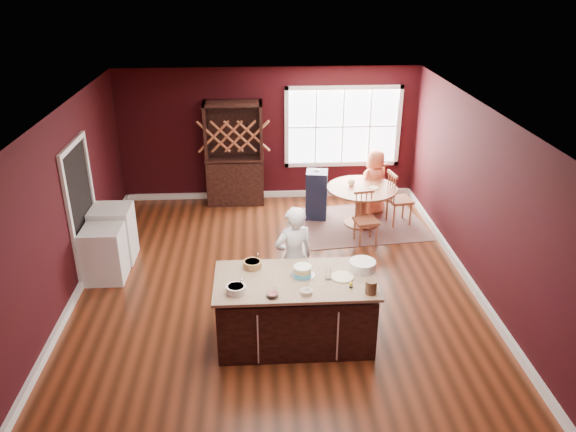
# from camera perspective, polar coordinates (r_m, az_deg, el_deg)

# --- Properties ---
(room_shell) EXTENTS (7.00, 7.00, 7.00)m
(room_shell) POSITION_cam_1_polar(r_m,az_deg,el_deg) (8.17, -1.29, 1.38)
(room_shell) COLOR maroon
(room_shell) RESTS_ON ground
(window) EXTENTS (2.36, 0.10, 1.66)m
(window) POSITION_cam_1_polar(r_m,az_deg,el_deg) (11.53, 5.59, 9.02)
(window) COLOR white
(window) RESTS_ON room_shell
(doorway) EXTENTS (0.08, 1.26, 2.13)m
(doorway) POSITION_cam_1_polar(r_m,az_deg,el_deg) (9.25, -20.14, 0.47)
(doorway) COLOR white
(doorway) RESTS_ON room_shell
(kitchen_island) EXTENTS (2.03, 1.07, 0.92)m
(kitchen_island) POSITION_cam_1_polar(r_m,az_deg,el_deg) (7.34, 0.71, -9.65)
(kitchen_island) COLOR black
(kitchen_island) RESTS_ON ground
(dining_table) EXTENTS (1.30, 1.30, 0.75)m
(dining_table) POSITION_cam_1_polar(r_m,az_deg,el_deg) (10.52, 7.48, 1.82)
(dining_table) COLOR brown
(dining_table) RESTS_ON ground
(baker) EXTENTS (0.66, 0.53, 1.56)m
(baker) POSITION_cam_1_polar(r_m,az_deg,el_deg) (7.84, 0.58, -4.32)
(baker) COLOR silver
(baker) RESTS_ON ground
(layer_cake) EXTENTS (0.32, 0.32, 0.13)m
(layer_cake) POSITION_cam_1_polar(r_m,az_deg,el_deg) (7.13, 1.49, -5.60)
(layer_cake) COLOR white
(layer_cake) RESTS_ON kitchen_island
(bowl_blue) EXTENTS (0.24, 0.24, 0.09)m
(bowl_blue) POSITION_cam_1_polar(r_m,az_deg,el_deg) (6.81, -5.31, -7.43)
(bowl_blue) COLOR white
(bowl_blue) RESTS_ON kitchen_island
(bowl_yellow) EXTENTS (0.24, 0.24, 0.09)m
(bowl_yellow) POSITION_cam_1_polar(r_m,az_deg,el_deg) (7.32, -3.64, -4.92)
(bowl_yellow) COLOR tan
(bowl_yellow) RESTS_ON kitchen_island
(bowl_pink) EXTENTS (0.15, 0.15, 0.05)m
(bowl_pink) POSITION_cam_1_polar(r_m,az_deg,el_deg) (6.72, -1.58, -8.03)
(bowl_pink) COLOR silver
(bowl_pink) RESTS_ON kitchen_island
(bowl_olive) EXTENTS (0.15, 0.15, 0.05)m
(bowl_olive) POSITION_cam_1_polar(r_m,az_deg,el_deg) (6.77, 1.86, -7.73)
(bowl_olive) COLOR white
(bowl_olive) RESTS_ON kitchen_island
(drinking_glass) EXTENTS (0.08, 0.08, 0.16)m
(drinking_glass) POSITION_cam_1_polar(r_m,az_deg,el_deg) (7.05, 4.10, -5.88)
(drinking_glass) COLOR silver
(drinking_glass) RESTS_ON kitchen_island
(dinner_plate) EXTENTS (0.29, 0.29, 0.02)m
(dinner_plate) POSITION_cam_1_polar(r_m,az_deg,el_deg) (7.14, 5.53, -6.19)
(dinner_plate) COLOR beige
(dinner_plate) RESTS_ON kitchen_island
(white_tub) EXTENTS (0.34, 0.34, 0.12)m
(white_tub) POSITION_cam_1_polar(r_m,az_deg,el_deg) (7.32, 7.57, -4.98)
(white_tub) COLOR silver
(white_tub) RESTS_ON kitchen_island
(stoneware_crock) EXTENTS (0.14, 0.14, 0.17)m
(stoneware_crock) POSITION_cam_1_polar(r_m,az_deg,el_deg) (6.83, 8.43, -7.16)
(stoneware_crock) COLOR #4E3B1C
(stoneware_crock) RESTS_ON kitchen_island
(toy_figurine) EXTENTS (0.05, 0.05, 0.08)m
(toy_figurine) POSITION_cam_1_polar(r_m,az_deg,el_deg) (6.93, 6.42, -6.98)
(toy_figurine) COLOR yellow
(toy_figurine) RESTS_ON kitchen_island
(rug) EXTENTS (2.52, 2.05, 0.01)m
(rug) POSITION_cam_1_polar(r_m,az_deg,el_deg) (10.73, 7.33, -0.79)
(rug) COLOR brown
(rug) RESTS_ON ground
(chair_east) EXTENTS (0.48, 0.50, 1.04)m
(chair_east) POSITION_cam_1_polar(r_m,az_deg,el_deg) (10.70, 11.29, 1.85)
(chair_east) COLOR #95602D
(chair_east) RESTS_ON ground
(chair_south) EXTENTS (0.45, 0.43, 0.93)m
(chair_south) POSITION_cam_1_polar(r_m,az_deg,el_deg) (9.86, 7.95, -0.25)
(chair_south) COLOR brown
(chair_south) RESTS_ON ground
(chair_north) EXTENTS (0.51, 0.50, 0.98)m
(chair_north) POSITION_cam_1_polar(r_m,az_deg,el_deg) (11.34, 8.58, 3.21)
(chair_north) COLOR brown
(chair_north) RESTS_ON ground
(seated_woman) EXTENTS (0.75, 0.68, 1.29)m
(seated_woman) POSITION_cam_1_polar(r_m,az_deg,el_deg) (11.02, 8.77, 3.41)
(seated_woman) COLOR #DD6B47
(seated_woman) RESTS_ON ground
(high_chair) EXTENTS (0.46, 0.46, 0.99)m
(high_chair) POSITION_cam_1_polar(r_m,az_deg,el_deg) (10.75, 2.92, 2.27)
(high_chair) COLOR black
(high_chair) RESTS_ON ground
(toddler) EXTENTS (0.18, 0.14, 0.26)m
(toddler) POSITION_cam_1_polar(r_m,az_deg,el_deg) (10.63, 3.24, 3.83)
(toddler) COLOR #8CA5BF
(toddler) RESTS_ON high_chair
(table_plate) EXTENTS (0.19, 0.19, 0.01)m
(table_plate) POSITION_cam_1_polar(r_m,az_deg,el_deg) (10.43, 8.73, 2.85)
(table_plate) COLOR beige
(table_plate) RESTS_ON dining_table
(table_cup) EXTENTS (0.15, 0.15, 0.10)m
(table_cup) POSITION_cam_1_polar(r_m,az_deg,el_deg) (10.49, 6.46, 3.37)
(table_cup) COLOR white
(table_cup) RESTS_ON dining_table
(hutch) EXTENTS (1.14, 0.48, 2.09)m
(hutch) POSITION_cam_1_polar(r_m,az_deg,el_deg) (11.29, -5.47, 6.29)
(hutch) COLOR black
(hutch) RESTS_ON ground
(washer) EXTENTS (0.59, 0.58, 0.86)m
(washer) POSITION_cam_1_polar(r_m,az_deg,el_deg) (9.13, -18.14, -3.69)
(washer) COLOR white
(washer) RESTS_ON ground
(dryer) EXTENTS (0.64, 0.62, 0.93)m
(dryer) POSITION_cam_1_polar(r_m,az_deg,el_deg) (9.66, -17.30, -1.73)
(dryer) COLOR white
(dryer) RESTS_ON ground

